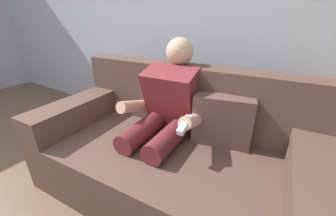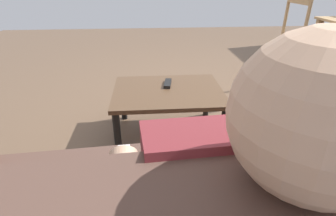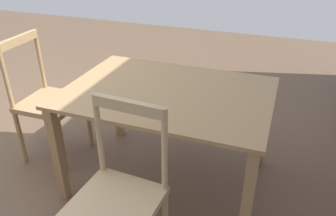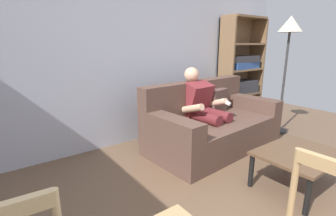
{
  "view_description": "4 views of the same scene",
  "coord_description": "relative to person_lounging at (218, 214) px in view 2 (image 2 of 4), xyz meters",
  "views": [
    {
      "loc": [
        1.47,
        0.76,
        1.26
      ],
      "look_at": [
        0.81,
        1.8,
        0.71
      ],
      "focal_mm": 22.13,
      "sensor_mm": 36.0,
      "label": 1
    },
    {
      "loc": [
        0.87,
        2.43,
        1.16
      ],
      "look_at": [
        0.73,
        0.59,
        0.23
      ],
      "focal_mm": 28.36,
      "sensor_mm": 36.0,
      "label": 2
    },
    {
      "loc": [
        -2.42,
        1.68,
        1.67
      ],
      "look_at": [
        -1.74,
        -0.17,
        0.6
      ],
      "focal_mm": 35.96,
      "sensor_mm": 36.0,
      "label": 3
    },
    {
      "loc": [
        -1.7,
        -0.46,
        1.44
      ],
      "look_at": [
        -0.47,
        1.2,
        0.9
      ],
      "focal_mm": 26.53,
      "sensor_mm": 36.0,
      "label": 4
    }
  ],
  "objects": [
    {
      "name": "ground_plane",
      "position": [
        -0.7,
        -1.93,
        -0.58
      ],
      "size": [
        8.44,
        8.44,
        0.0
      ],
      "primitive_type": "plane",
      "color": "brown"
    },
    {
      "name": "person_lounging",
      "position": [
        0.0,
        0.0,
        0.0
      ],
      "size": [
        0.61,
        0.93,
        1.11
      ],
      "color": "maroon",
      "rests_on": "ground_plane"
    },
    {
      "name": "coffee_table",
      "position": [
        0.03,
        -1.34,
        -0.24
      ],
      "size": [
        0.82,
        0.64,
        0.38
      ],
      "color": "brown",
      "rests_on": "ground_plane"
    },
    {
      "name": "tv_remote",
      "position": [
        0.02,
        -1.44,
        -0.18
      ],
      "size": [
        0.08,
        0.18,
        0.02
      ],
      "primitive_type": "cube",
      "rotation": [
        0.0,
        0.0,
        2.98
      ],
      "color": "black",
      "rests_on": "coffee_table"
    },
    {
      "name": "dining_chair_facing_couch",
      "position": [
        -1.44,
        -2.1,
        -0.1
      ],
      "size": [
        0.43,
        0.43,
        0.97
      ],
      "color": "tan",
      "rests_on": "ground_plane"
    }
  ]
}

